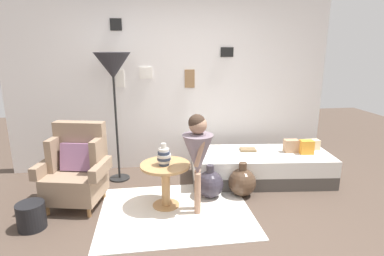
{
  "coord_description": "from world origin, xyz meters",
  "views": [
    {
      "loc": [
        -0.37,
        -2.72,
        1.81
      ],
      "look_at": [
        0.15,
        0.95,
        0.85
      ],
      "focal_mm": 28.87,
      "sensor_mm": 36.0,
      "label": 1
    }
  ],
  "objects_px": {
    "vase_striped": "(164,156)",
    "person_child": "(198,151)",
    "daybed": "(260,166)",
    "floor_lamp": "(113,69)",
    "book_on_daybed": "(248,150)",
    "demijohn_far": "(242,182)",
    "side_table": "(165,176)",
    "demijohn_near": "(210,184)",
    "magazine_basket": "(31,216)",
    "armchair": "(77,169)"
  },
  "relations": [
    {
      "from": "person_child",
      "to": "magazine_basket",
      "type": "bearing_deg",
      "value": -177.01
    },
    {
      "from": "side_table",
      "to": "demijohn_near",
      "type": "bearing_deg",
      "value": 15.61
    },
    {
      "from": "daybed",
      "to": "demijohn_near",
      "type": "height_order",
      "value": "demijohn_near"
    },
    {
      "from": "daybed",
      "to": "floor_lamp",
      "type": "bearing_deg",
      "value": 171.08
    },
    {
      "from": "armchair",
      "to": "demijohn_far",
      "type": "xyz_separation_m",
      "value": [
        1.99,
        -0.08,
        -0.26
      ]
    },
    {
      "from": "person_child",
      "to": "demijohn_far",
      "type": "xyz_separation_m",
      "value": [
        0.62,
        0.32,
        -0.55
      ]
    },
    {
      "from": "demijohn_far",
      "to": "magazine_basket",
      "type": "relative_size",
      "value": 1.56
    },
    {
      "from": "book_on_daybed",
      "to": "demijohn_far",
      "type": "bearing_deg",
      "value": -113.93
    },
    {
      "from": "daybed",
      "to": "side_table",
      "type": "xyz_separation_m",
      "value": [
        -1.36,
        -0.57,
        0.18
      ]
    },
    {
      "from": "armchair",
      "to": "book_on_daybed",
      "type": "height_order",
      "value": "armchair"
    },
    {
      "from": "book_on_daybed",
      "to": "demijohn_near",
      "type": "bearing_deg",
      "value": -140.65
    },
    {
      "from": "floor_lamp",
      "to": "book_on_daybed",
      "type": "xyz_separation_m",
      "value": [
        1.82,
        -0.19,
        -1.13
      ]
    },
    {
      "from": "person_child",
      "to": "demijohn_far",
      "type": "height_order",
      "value": "person_child"
    },
    {
      "from": "side_table",
      "to": "demijohn_far",
      "type": "relative_size",
      "value": 1.32
    },
    {
      "from": "armchair",
      "to": "demijohn_far",
      "type": "relative_size",
      "value": 2.22
    },
    {
      "from": "demijohn_near",
      "to": "armchair",
      "type": "bearing_deg",
      "value": 177.65
    },
    {
      "from": "person_child",
      "to": "vase_striped",
      "type": "bearing_deg",
      "value": 157.53
    },
    {
      "from": "daybed",
      "to": "magazine_basket",
      "type": "height_order",
      "value": "daybed"
    },
    {
      "from": "person_child",
      "to": "magazine_basket",
      "type": "xyz_separation_m",
      "value": [
        -1.75,
        -0.09,
        -0.59
      ]
    },
    {
      "from": "demijohn_near",
      "to": "magazine_basket",
      "type": "height_order",
      "value": "demijohn_near"
    },
    {
      "from": "floor_lamp",
      "to": "magazine_basket",
      "type": "relative_size",
      "value": 6.29
    },
    {
      "from": "side_table",
      "to": "floor_lamp",
      "type": "distance_m",
      "value": 1.58
    },
    {
      "from": "daybed",
      "to": "side_table",
      "type": "height_order",
      "value": "side_table"
    },
    {
      "from": "demijohn_near",
      "to": "demijohn_far",
      "type": "bearing_deg",
      "value": -1.64
    },
    {
      "from": "demijohn_near",
      "to": "daybed",
      "type": "bearing_deg",
      "value": 27.43
    },
    {
      "from": "person_child",
      "to": "side_table",
      "type": "bearing_deg",
      "value": 153.15
    },
    {
      "from": "floor_lamp",
      "to": "book_on_daybed",
      "type": "height_order",
      "value": "floor_lamp"
    },
    {
      "from": "book_on_daybed",
      "to": "demijohn_near",
      "type": "relative_size",
      "value": 0.52
    },
    {
      "from": "armchair",
      "to": "book_on_daybed",
      "type": "relative_size",
      "value": 4.41
    },
    {
      "from": "daybed",
      "to": "book_on_daybed",
      "type": "xyz_separation_m",
      "value": [
        -0.15,
        0.12,
        0.22
      ]
    },
    {
      "from": "demijohn_far",
      "to": "floor_lamp",
      "type": "bearing_deg",
      "value": 154.97
    },
    {
      "from": "armchair",
      "to": "magazine_basket",
      "type": "distance_m",
      "value": 0.68
    },
    {
      "from": "vase_striped",
      "to": "book_on_daybed",
      "type": "height_order",
      "value": "vase_striped"
    },
    {
      "from": "floor_lamp",
      "to": "demijohn_far",
      "type": "bearing_deg",
      "value": -25.03
    },
    {
      "from": "floor_lamp",
      "to": "demijohn_near",
      "type": "xyz_separation_m",
      "value": [
        1.17,
        -0.73,
        -1.37
      ]
    },
    {
      "from": "daybed",
      "to": "floor_lamp",
      "type": "distance_m",
      "value": 2.41
    },
    {
      "from": "vase_striped",
      "to": "floor_lamp",
      "type": "height_order",
      "value": "floor_lamp"
    },
    {
      "from": "floor_lamp",
      "to": "demijohn_near",
      "type": "height_order",
      "value": "floor_lamp"
    },
    {
      "from": "vase_striped",
      "to": "person_child",
      "type": "height_order",
      "value": "person_child"
    },
    {
      "from": "vase_striped",
      "to": "floor_lamp",
      "type": "bearing_deg",
      "value": 123.35
    },
    {
      "from": "side_table",
      "to": "floor_lamp",
      "type": "height_order",
      "value": "floor_lamp"
    },
    {
      "from": "person_child",
      "to": "demijohn_far",
      "type": "distance_m",
      "value": 0.89
    },
    {
      "from": "daybed",
      "to": "person_child",
      "type": "bearing_deg",
      "value": -143.53
    },
    {
      "from": "book_on_daybed",
      "to": "demijohn_far",
      "type": "relative_size",
      "value": 0.5
    },
    {
      "from": "daybed",
      "to": "book_on_daybed",
      "type": "bearing_deg",
      "value": 140.78
    },
    {
      "from": "book_on_daybed",
      "to": "side_table",
      "type": "bearing_deg",
      "value": -150.26
    },
    {
      "from": "armchair",
      "to": "person_child",
      "type": "bearing_deg",
      "value": -16.1
    },
    {
      "from": "daybed",
      "to": "magazine_basket",
      "type": "xyz_separation_m",
      "value": [
        -2.76,
        -0.84,
        -0.06
      ]
    },
    {
      "from": "vase_striped",
      "to": "floor_lamp",
      "type": "xyz_separation_m",
      "value": [
        -0.6,
        0.91,
        0.91
      ]
    },
    {
      "from": "vase_striped",
      "to": "magazine_basket",
      "type": "bearing_deg",
      "value": -170.16
    }
  ]
}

